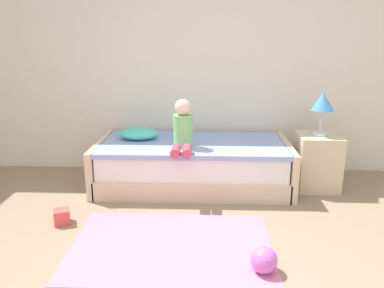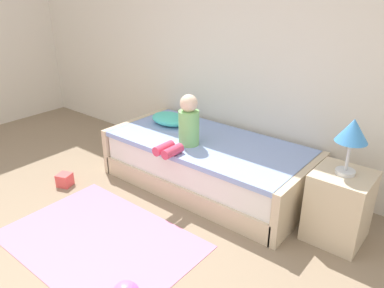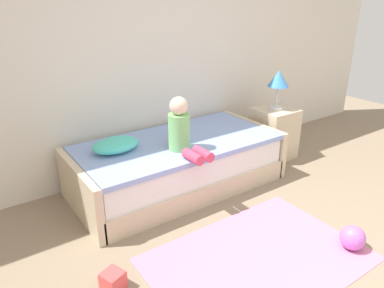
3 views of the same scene
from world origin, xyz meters
name	(u,v)px [view 1 (image 1 of 3)]	position (x,y,z in m)	size (l,w,h in m)	color
wall_rear	(202,50)	(0.00, 2.60, 1.45)	(7.20, 0.10, 2.90)	silver
bed	(193,164)	(-0.09, 2.00, 0.25)	(2.11, 1.00, 0.50)	beige
nightstand	(317,162)	(1.26, 1.97, 0.30)	(0.44, 0.44, 0.60)	beige
table_lamp	(322,104)	(1.26, 1.97, 0.94)	(0.24, 0.24, 0.45)	silver
child_figure	(183,129)	(-0.19, 1.77, 0.70)	(0.20, 0.51, 0.50)	#7FC672
pillow	(139,133)	(-0.70, 2.10, 0.56)	(0.44, 0.30, 0.13)	#4CCCBC
toy_ball	(264,260)	(0.47, 0.38, 0.10)	(0.19, 0.19, 0.19)	#CC66D8
area_rug	(171,246)	(-0.22, 0.70, 0.00)	(1.60, 1.10, 0.01)	pink
toy_block	(62,217)	(-1.23, 1.04, 0.07)	(0.13, 0.13, 0.13)	#E54C4C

